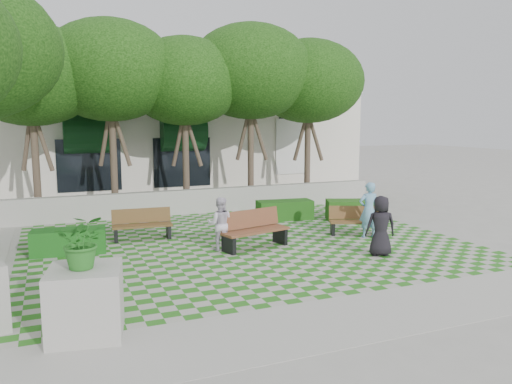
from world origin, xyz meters
name	(u,v)px	position (x,y,z in m)	size (l,w,h in m)	color
ground	(260,253)	(0.00, 0.00, 0.00)	(90.00, 90.00, 0.00)	gray
lawn	(247,244)	(0.00, 1.00, 0.01)	(12.00, 12.00, 0.00)	#2B721E
sidewalk_south	(363,316)	(0.00, -4.70, 0.01)	(16.00, 2.00, 0.01)	#9E9B93
retaining_wall	(196,201)	(0.00, 6.20, 0.45)	(15.00, 0.36, 0.90)	#9E9B93
bench_east	(356,221)	(3.56, 0.82, 0.42)	(1.72, 1.16, 0.86)	brown
bench_mid	(254,230)	(0.03, 0.54, 0.50)	(2.07, 1.11, 1.03)	brown
bench_west	(142,225)	(-2.63, 2.72, 0.43)	(1.75, 0.70, 0.90)	#543A1D
hedge_east	(356,210)	(4.81, 2.73, 0.35)	(2.01, 0.80, 0.70)	#1D4B14
hedge_midright	(285,210)	(2.54, 3.76, 0.34)	(1.94, 0.77, 0.68)	#184713
hedge_west	(69,241)	(-4.69, 1.86, 0.33)	(1.86, 0.75, 0.65)	#144B15
planter_front	(85,287)	(-4.63, -3.63, 0.82)	(1.32, 1.32, 2.02)	#9E9B93
person_blue	(369,210)	(3.66, 0.34, 0.84)	(0.61, 0.40, 1.67)	#6DA3C7
person_dark	(381,226)	(2.76, -1.45, 0.79)	(0.77, 0.50, 1.57)	black
person_white	(220,224)	(-0.90, 0.65, 0.72)	(0.70, 0.55, 1.45)	silver
tree_row	(144,71)	(-1.86, 5.95, 5.18)	(17.70, 13.40, 7.41)	#47382B
building	(171,139)	(0.93, 14.08, 2.52)	(18.00, 8.92, 5.15)	silver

